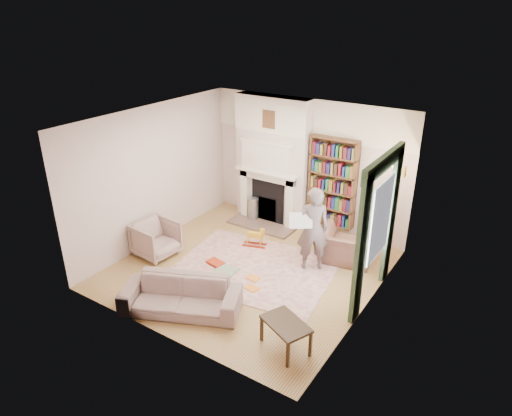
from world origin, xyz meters
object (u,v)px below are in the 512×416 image
Objects in this scene: armchair_left at (156,239)px; paraffin_heater at (253,209)px; armchair_reading at (347,246)px; man_reading at (313,229)px; bookcase at (332,183)px; rocking_horse at (255,237)px; coffee_table at (286,335)px; sofa at (181,296)px.

paraffin_heater is (0.72, 2.34, -0.07)m from armchair_left.
armchair_reading is 0.60× the size of man_reading.
armchair_reading is at bearing -48.47° from bookcase.
rocking_horse is (-1.03, -1.34, -0.97)m from bookcase.
paraffin_heater is 1.23m from rocking_horse.
armchair_reading is (0.76, -0.85, -0.86)m from bookcase.
man_reading reaches higher than coffee_table.
paraffin_heater is (-1.73, -0.33, -0.90)m from bookcase.
paraffin_heater is 1.17× the size of rocking_horse.
coffee_table is at bearing -74.67° from bookcase.
sofa reaches higher than rocking_horse.
armchair_reading is 1.39× the size of coffee_table.
bookcase is at bearing -37.36° from armchair_left.
man_reading reaches higher than sofa.
sofa is (-0.85, -3.76, -0.90)m from bookcase.
bookcase is 3.92× the size of rocking_horse.
armchair_reading is 1.85m from rocking_horse.
bookcase is 3.36× the size of paraffin_heater.
man_reading is (-0.45, -0.60, 0.49)m from armchair_reading.
man_reading reaches higher than armchair_left.
armchair_left reaches higher than coffee_table.
paraffin_heater is at bearing 153.62° from coffee_table.
man_reading is 3.43× the size of rocking_horse.
armchair_left is at bearing 17.66° from armchair_reading.
rocking_horse is (1.42, 1.33, -0.14)m from armchair_left.
rocking_horse is at bearing -127.59° from bookcase.
armchair_left is (-3.20, -1.82, 0.03)m from armchair_reading.
rocking_horse is (-1.79, -0.48, -0.11)m from armchair_reading.
paraffin_heater is (-0.88, 3.43, -0.00)m from sofa.
bookcase is 3.95m from sofa.
bookcase reaches higher than armchair_reading.
coffee_table is (1.84, 0.14, -0.05)m from sofa.
armchair_left is 0.47× the size of man_reading.
sofa is 2.63m from man_reading.
coffee_table is at bearing -50.36° from paraffin_heater.
sofa is at bearing 28.30° from man_reading.
bookcase is at bearing 10.79° from paraffin_heater.
coffee_table reaches higher than rocking_horse.
armchair_reading is at bearing 118.85° from coffee_table.
man_reading is at bearing -22.80° from rocking_horse.
rocking_horse is (-0.18, 2.42, -0.07)m from sofa.
armchair_left is 1.38× the size of paraffin_heater.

